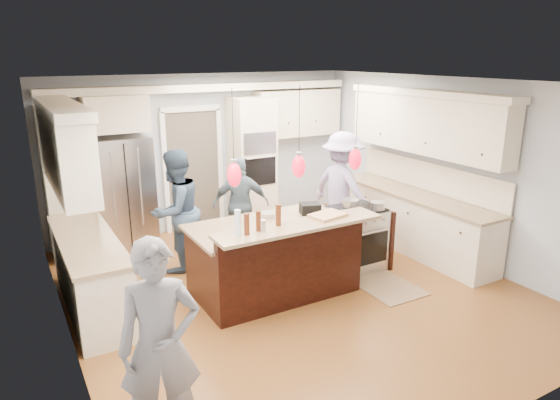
% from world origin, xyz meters
% --- Properties ---
extents(ground_plane, '(6.00, 6.00, 0.00)m').
position_xyz_m(ground_plane, '(0.00, 0.00, 0.00)').
color(ground_plane, brown).
rests_on(ground_plane, ground).
extents(room_shell, '(5.54, 6.04, 2.72)m').
position_xyz_m(room_shell, '(0.00, 0.00, 1.82)').
color(room_shell, '#B2BCC6').
rests_on(room_shell, ground).
extents(refrigerator, '(0.90, 0.70, 1.80)m').
position_xyz_m(refrigerator, '(-1.55, 2.64, 0.90)').
color(refrigerator, '#B7B7BC').
rests_on(refrigerator, ground).
extents(oven_column, '(0.72, 0.69, 2.30)m').
position_xyz_m(oven_column, '(0.75, 2.67, 1.15)').
color(oven_column, beige).
rests_on(oven_column, ground).
extents(back_upper_cabinets, '(5.30, 0.61, 2.54)m').
position_xyz_m(back_upper_cabinets, '(-0.75, 2.76, 1.67)').
color(back_upper_cabinets, beige).
rests_on(back_upper_cabinets, ground).
extents(right_counter_run, '(0.64, 3.10, 2.51)m').
position_xyz_m(right_counter_run, '(2.44, 0.30, 1.06)').
color(right_counter_run, beige).
rests_on(right_counter_run, ground).
extents(left_cabinets, '(0.64, 2.30, 2.51)m').
position_xyz_m(left_cabinets, '(-2.44, 0.80, 1.06)').
color(left_cabinets, beige).
rests_on(left_cabinets, ground).
extents(kitchen_island, '(2.10, 1.46, 1.12)m').
position_xyz_m(kitchen_island, '(-0.25, 0.07, 0.48)').
color(kitchen_island, black).
rests_on(kitchen_island, ground).
extents(island_range, '(0.82, 0.71, 0.92)m').
position_xyz_m(island_range, '(1.16, 0.15, 0.46)').
color(island_range, '#B7B7BC').
rests_on(island_range, ground).
extents(pendant_lights, '(1.75, 0.15, 1.03)m').
position_xyz_m(pendant_lights, '(-0.25, -0.51, 1.80)').
color(pendant_lights, black).
rests_on(pendant_lights, ground).
extents(person_bar_end, '(0.72, 0.56, 1.74)m').
position_xyz_m(person_bar_end, '(-2.30, -1.80, 0.87)').
color(person_bar_end, gray).
rests_on(person_bar_end, ground).
extents(person_far_left, '(1.07, 0.99, 1.76)m').
position_xyz_m(person_far_left, '(-1.10, 1.39, 0.88)').
color(person_far_left, '#2E4159').
rests_on(person_far_left, ground).
extents(person_far_right, '(0.96, 0.68, 1.51)m').
position_xyz_m(person_far_right, '(0.01, 1.60, 0.75)').
color(person_far_right, slate).
rests_on(person_far_right, ground).
extents(person_range_side, '(0.89, 1.29, 1.84)m').
position_xyz_m(person_range_side, '(1.60, 1.10, 0.92)').
color(person_range_side, '#A393C7').
rests_on(person_range_side, ground).
extents(floor_rug, '(0.71, 1.03, 0.01)m').
position_xyz_m(floor_rug, '(1.13, -0.54, 0.01)').
color(floor_rug, '#997553').
rests_on(floor_rug, ground).
extents(water_bottle, '(0.08, 0.08, 0.29)m').
position_xyz_m(water_bottle, '(-1.03, -0.52, 1.27)').
color(water_bottle, silver).
rests_on(water_bottle, kitchen_island).
extents(beer_bottle_a, '(0.06, 0.06, 0.23)m').
position_xyz_m(beer_bottle_a, '(-0.76, -0.50, 1.24)').
color(beer_bottle_a, '#481F0D').
rests_on(beer_bottle_a, kitchen_island).
extents(beer_bottle_b, '(0.07, 0.07, 0.25)m').
position_xyz_m(beer_bottle_b, '(-0.93, -0.55, 1.24)').
color(beer_bottle_b, '#481F0D').
rests_on(beer_bottle_b, kitchen_island).
extents(beer_bottle_c, '(0.07, 0.07, 0.25)m').
position_xyz_m(beer_bottle_c, '(-0.48, -0.45, 1.25)').
color(beer_bottle_c, '#481F0D').
rests_on(beer_bottle_c, kitchen_island).
extents(drink_can, '(0.08, 0.08, 0.13)m').
position_xyz_m(drink_can, '(-0.72, -0.53, 1.19)').
color(drink_can, '#B7B7BC').
rests_on(drink_can, kitchen_island).
extents(cutting_board, '(0.46, 0.36, 0.03)m').
position_xyz_m(cutting_board, '(0.20, -0.47, 1.14)').
color(cutting_board, tan).
rests_on(cutting_board, kitchen_island).
extents(pot_large, '(0.23, 0.23, 0.14)m').
position_xyz_m(pot_large, '(1.03, 0.15, 0.99)').
color(pot_large, '#B7B7BC').
rests_on(pot_large, island_range).
extents(pot_small, '(0.21, 0.21, 0.10)m').
position_xyz_m(pot_small, '(1.36, -0.04, 0.97)').
color(pot_small, '#B7B7BC').
rests_on(pot_small, island_range).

